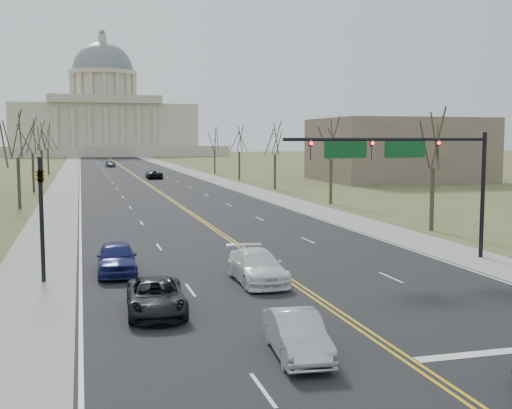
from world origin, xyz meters
TOP-DOWN VIEW (x-y plane):
  - ground at (0.00, 0.00)m, footprint 600.00×600.00m
  - road at (0.00, 110.00)m, footprint 20.00×380.00m
  - cross_road at (0.00, 6.00)m, footprint 120.00×14.00m
  - sidewalk_left at (-12.00, 110.00)m, footprint 4.00×380.00m
  - sidewalk_right at (12.00, 110.00)m, footprint 4.00×380.00m
  - center_line at (0.00, 110.00)m, footprint 0.42×380.00m
  - edge_line_left at (-9.80, 110.00)m, footprint 0.15×380.00m
  - edge_line_right at (9.80, 110.00)m, footprint 0.15×380.00m
  - capitol at (0.00, 249.91)m, footprint 90.00×60.00m
  - signal_mast at (7.45, 13.50)m, footprint 12.12×0.44m
  - signal_left at (-11.50, 13.50)m, footprint 0.32×0.36m
  - tree_r_0 at (15.50, 24.00)m, footprint 3.74×3.74m
  - tree_r_1 at (15.50, 44.00)m, footprint 3.74×3.74m
  - tree_l_1 at (-15.50, 48.00)m, footprint 3.96×3.96m
  - tree_r_2 at (15.50, 64.00)m, footprint 3.74×3.74m
  - tree_l_2 at (-15.50, 68.00)m, footprint 3.96×3.96m
  - tree_r_3 at (15.50, 84.00)m, footprint 3.74×3.74m
  - tree_l_3 at (-15.50, 88.00)m, footprint 3.96×3.96m
  - tree_r_4 at (15.50, 104.00)m, footprint 3.74×3.74m
  - tree_l_4 at (-15.50, 108.00)m, footprint 3.96×3.96m
  - bldg_right_mass at (40.00, 76.00)m, footprint 25.00×20.00m
  - car_sb_inner_lead at (-3.21, 0.35)m, footprint 1.84×4.30m
  - car_sb_outer_lead at (-6.93, 6.50)m, footprint 2.47×4.92m
  - car_sb_inner_second at (-1.66, 10.74)m, footprint 2.16×5.26m
  - car_sb_outer_second at (-8.01, 14.45)m, footprint 2.10×4.88m
  - car_far_nb at (2.31, 90.85)m, footprint 2.54×5.47m
  - car_far_sb at (-2.80, 137.72)m, footprint 2.44×4.98m

SIDE VIEW (x-z plane):
  - ground at x=0.00m, z-range 0.00..0.00m
  - road at x=0.00m, z-range 0.00..0.01m
  - cross_road at x=0.00m, z-range 0.00..0.01m
  - sidewalk_left at x=-12.00m, z-range 0.00..0.03m
  - sidewalk_right at x=12.00m, z-range 0.00..0.03m
  - center_line at x=0.00m, z-range 0.01..0.02m
  - edge_line_left at x=-9.80m, z-range 0.01..0.02m
  - edge_line_right at x=9.80m, z-range 0.01..0.02m
  - car_sb_outer_lead at x=-6.93m, z-range 0.01..1.35m
  - car_sb_inner_lead at x=-3.21m, z-range 0.01..1.39m
  - car_far_nb at x=2.31m, z-range 0.01..1.53m
  - car_sb_inner_second at x=-1.66m, z-range 0.01..1.53m
  - car_far_sb at x=-2.80m, z-range 0.01..1.65m
  - car_sb_outer_second at x=-8.01m, z-range 0.01..1.65m
  - signal_left at x=-11.50m, z-range 0.71..6.71m
  - bldg_right_mass at x=40.00m, z-range 0.00..10.00m
  - signal_mast at x=7.45m, z-range 2.16..9.36m
  - tree_r_0 at x=15.50m, z-range 2.30..10.80m
  - tree_r_1 at x=15.50m, z-range 2.30..10.80m
  - tree_r_2 at x=15.50m, z-range 2.30..10.80m
  - tree_r_3 at x=15.50m, z-range 2.30..10.80m
  - tree_r_4 at x=15.50m, z-range 2.30..10.80m
  - tree_l_1 at x=-15.50m, z-range 2.44..11.44m
  - tree_l_2 at x=-15.50m, z-range 2.44..11.44m
  - tree_l_3 at x=-15.50m, z-range 2.44..11.44m
  - tree_l_4 at x=-15.50m, z-range 2.44..11.44m
  - capitol at x=0.00m, z-range -10.80..39.20m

